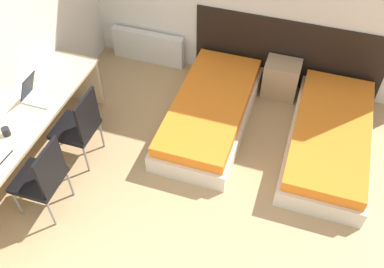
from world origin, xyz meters
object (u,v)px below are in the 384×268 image
bed_near_door (329,138)px  bed_near_window (210,111)px  chair_near_notebook (43,176)px  laptop (35,95)px  chair_near_laptop (79,125)px  nightstand (281,79)px

bed_near_door → bed_near_window: bearing=180.0°
chair_near_notebook → bed_near_door: bearing=32.2°
laptop → chair_near_laptop: bearing=-3.4°
bed_near_window → bed_near_door: size_ratio=1.00×
nightstand → laptop: 3.11m
nightstand → laptop: laptop is taller
chair_near_laptop → chair_near_notebook: bearing=-90.2°
chair_near_laptop → bed_near_door: bearing=20.2°
chair_near_laptop → chair_near_notebook: (-0.00, -0.76, 0.00)m
bed_near_door → laptop: (-3.21, -0.97, 0.62)m
bed_near_window → laptop: size_ratio=6.14×
chair_near_laptop → bed_near_window: bearing=39.1°
nightstand → chair_near_notebook: size_ratio=0.53×
chair_near_notebook → laptop: 0.97m
bed_near_window → laptop: 2.08m
bed_near_door → chair_near_notebook: size_ratio=2.10×
bed_near_window → laptop: laptop is taller
bed_near_door → laptop: 3.41m
bed_near_window → chair_near_notebook: size_ratio=2.10×
bed_near_window → laptop: (-1.73, -0.97, 0.62)m
nightstand → chair_near_laptop: (-1.97, -1.85, 0.27)m
bed_near_window → chair_near_notebook: bearing=-124.9°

